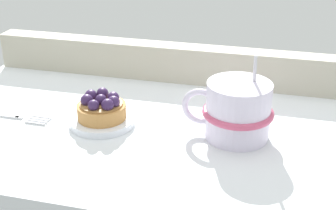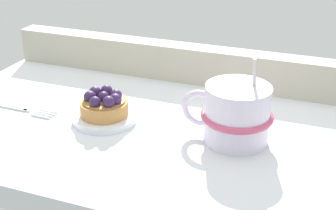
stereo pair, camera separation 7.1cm
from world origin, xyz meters
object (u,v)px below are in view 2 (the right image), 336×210
object	(u,v)px
raspberry_tart	(104,104)
coffee_mug	(236,113)
dessert_fork	(13,107)
dessert_plate	(105,118)

from	to	relation	value
raspberry_tart	coffee_mug	world-z (taller)	coffee_mug
raspberry_tart	dessert_fork	world-z (taller)	raspberry_tart
dessert_plate	dessert_fork	xyz separation A→B (cm)	(-16.39, -1.57, -0.22)
coffee_mug	raspberry_tart	bearing A→B (deg)	-175.69
coffee_mug	dessert_fork	bearing A→B (deg)	-175.15
dessert_plate	coffee_mug	bearing A→B (deg)	4.35
raspberry_tart	dessert_plate	bearing A→B (deg)	-70.58
dessert_plate	raspberry_tart	distance (cm)	2.33
dessert_plate	raspberry_tart	size ratio (longest dim) A/B	1.34
dessert_plate	coffee_mug	distance (cm)	21.09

